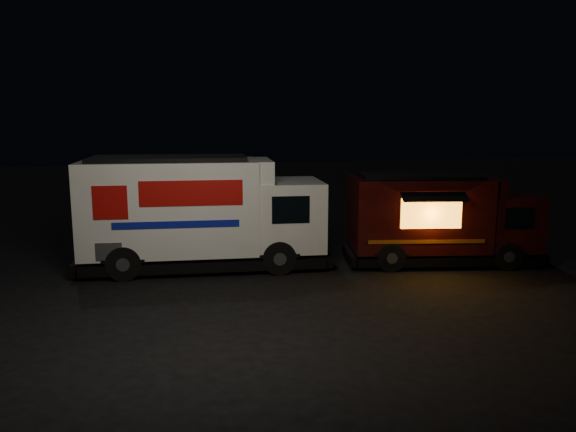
# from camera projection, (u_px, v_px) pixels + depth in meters

# --- Properties ---
(ground) EXTENTS (80.00, 80.00, 0.00)m
(ground) POSITION_uv_depth(u_px,v_px,m) (294.00, 287.00, 14.47)
(ground) COLOR black
(ground) RESTS_ON ground
(white_truck) EXTENTS (7.32, 3.00, 3.24)m
(white_truck) POSITION_uv_depth(u_px,v_px,m) (205.00, 212.00, 16.16)
(white_truck) COLOR white
(white_truck) RESTS_ON ground
(red_truck) EXTENTS (6.03, 3.10, 2.67)m
(red_truck) POSITION_uv_depth(u_px,v_px,m) (443.00, 219.00, 16.74)
(red_truck) COLOR #370E0A
(red_truck) RESTS_ON ground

